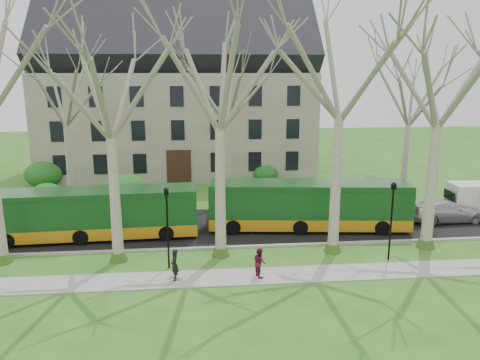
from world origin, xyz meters
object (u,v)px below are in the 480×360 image
at_px(sedan, 446,211).
at_px(pedestrian_a, 175,265).
at_px(pedestrian_b, 260,262).
at_px(bus_follow, 309,205).
at_px(bus_lead, 94,213).

bearing_deg(sedan, pedestrian_a, 110.77).
bearing_deg(sedan, pedestrian_b, 116.64).
xyz_separation_m(bus_follow, pedestrian_b, (-4.18, -7.01, -0.86)).
bearing_deg(pedestrian_a, bus_follow, 120.78).
distance_m(bus_lead, pedestrian_a, 8.43).
distance_m(sedan, pedestrian_a, 19.73).
relative_size(bus_lead, bus_follow, 0.98).
relative_size(bus_follow, pedestrian_b, 8.63).
bearing_deg(bus_lead, bus_follow, -0.84).
xyz_separation_m(pedestrian_a, pedestrian_b, (4.23, 0.00, -0.05)).
height_order(sedan, pedestrian_a, pedestrian_a).
distance_m(pedestrian_a, pedestrian_b, 4.23).
relative_size(bus_lead, pedestrian_b, 8.44).
height_order(bus_follow, pedestrian_b, bus_follow).
bearing_deg(bus_follow, sedan, 9.72).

